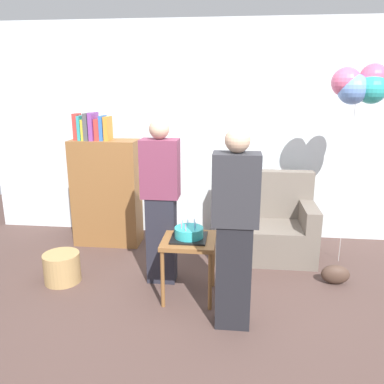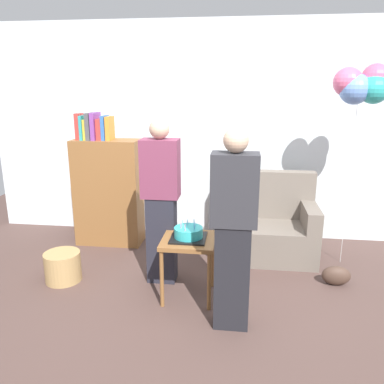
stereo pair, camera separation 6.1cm
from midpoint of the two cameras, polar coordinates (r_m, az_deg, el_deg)
The scene contains 11 objects.
ground_plane at distance 3.48m, azimuth 1.78°, elevation -18.05°, with size 8.00×8.00×0.00m, color #4C3833.
wall_back at distance 4.99m, azimuth 4.25°, elevation 8.76°, with size 6.00×0.10×2.70m, color silver.
couch at distance 4.59m, azimuth 11.23°, elevation -5.08°, with size 1.10×0.70×0.96m.
bookshelf at distance 4.86m, azimuth -11.94°, elevation 0.45°, with size 0.80×0.36×1.62m.
side_table at distance 3.57m, azimuth -0.03°, elevation -8.16°, with size 0.48×0.48×0.58m.
birthday_cake at distance 3.52m, azimuth -0.03°, elevation -6.11°, with size 0.32×0.32×0.17m.
person_blowing_candles at distance 3.77m, azimuth -4.12°, elevation -1.42°, with size 0.36×0.22×1.63m.
person_holding_cake at distance 3.05m, azimuth 6.67°, elevation -5.63°, with size 0.36×0.22×1.63m.
wicker_basket at distance 4.19m, azimuth -18.08°, elevation -10.40°, with size 0.36×0.36×0.30m, color #A88451.
handbag at distance 4.19m, azimuth 20.85°, elevation -11.42°, with size 0.28×0.14×0.20m, color #473328.
balloon_bunch at distance 4.29m, azimuth 24.15°, elevation 14.18°, with size 0.53×0.33×2.13m.
Camera 2 is at (0.30, -2.89, 1.92)m, focal length 36.24 mm.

